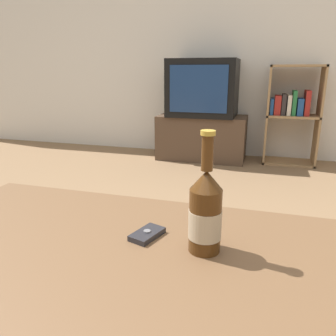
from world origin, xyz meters
name	(u,v)px	position (x,y,z in m)	size (l,w,h in m)	color
back_wall	(239,28)	(0.00, 3.02, 1.30)	(8.00, 0.05, 2.60)	silver
coffee_table	(103,286)	(0.00, 0.00, 0.41)	(1.15, 0.75, 0.48)	brown
tv_stand	(202,137)	(-0.29, 2.74, 0.22)	(0.89, 0.43, 0.45)	#4C3828
television	(203,88)	(-0.29, 2.73, 0.72)	(0.66, 0.51, 0.55)	black
bookshelf	(292,112)	(0.56, 2.81, 0.51)	(0.49, 0.30, 0.94)	#99754C
beer_bottle	(205,212)	(0.21, 0.11, 0.57)	(0.08, 0.08, 0.28)	#47280F
cell_phone	(147,234)	(0.06, 0.13, 0.49)	(0.08, 0.10, 0.02)	#232328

